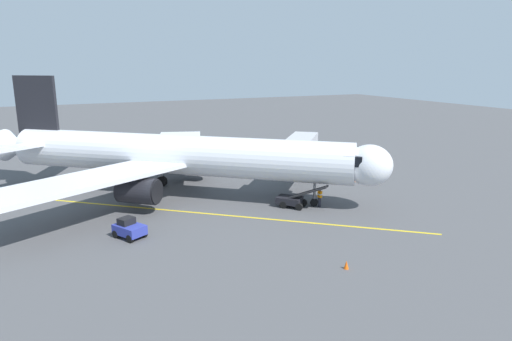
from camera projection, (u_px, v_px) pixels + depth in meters
name	position (u px, v px, depth m)	size (l,w,h in m)	color
ground_plane	(159.00, 192.00, 45.87)	(220.00, 220.00, 0.00)	#4C4C4F
apron_lead_in_line	(197.00, 213.00, 39.62)	(0.24, 40.00, 0.01)	yellow
airplane	(174.00, 155.00, 44.03)	(33.67, 32.28, 11.50)	silver
jet_bridge	(298.00, 153.00, 46.30)	(8.96, 9.96, 5.40)	#B7B7BC
ground_crew_marshaller	(371.00, 177.00, 48.23)	(0.44, 0.32, 1.71)	#23232D
ground_crew_wing_walker	(320.00, 197.00, 41.09)	(0.31, 0.44, 1.71)	#23232D
tug_near_nose	(129.00, 229.00, 33.88)	(2.43, 2.74, 1.50)	#2D3899
baggage_cart_portside	(110.00, 168.00, 53.68)	(2.42, 2.95, 1.27)	yellow
belt_loader_starboard_side	(293.00, 200.00, 41.02)	(3.89, 4.25, 2.32)	black
safety_cone_nose_left	(346.00, 265.00, 28.80)	(0.32, 0.32, 0.55)	#F2590F
safety_cone_nose_right	(333.00, 180.00, 49.60)	(0.32, 0.32, 0.55)	#F2590F
safety_cone_wing_port	(381.00, 167.00, 55.76)	(0.32, 0.32, 0.55)	#F2590F
safety_cone_wing_starboard	(355.00, 179.00, 49.95)	(0.32, 0.32, 0.55)	#F2590F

